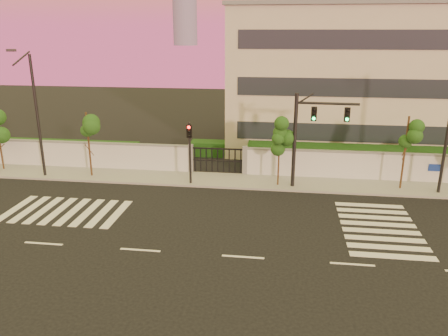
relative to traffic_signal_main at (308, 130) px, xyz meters
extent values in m
plane|color=black|center=(-3.22, -9.80, -4.03)|extent=(120.00, 120.00, 0.00)
cube|color=gray|center=(-3.22, 0.70, -3.95)|extent=(60.00, 3.00, 0.15)
cube|color=silver|center=(-20.72, 2.20, -3.03)|extent=(25.00, 0.30, 2.00)
cube|color=slate|center=(-20.72, 2.20, -1.97)|extent=(25.00, 0.36, 0.12)
cube|color=slate|center=(-8.22, 2.20, -2.93)|extent=(0.35, 0.35, 2.20)
cube|color=slate|center=(-4.22, 2.20, -2.93)|extent=(0.35, 0.35, 2.20)
cube|color=black|center=(5.78, 4.70, -3.13)|extent=(20.00, 2.00, 1.80)
cube|color=black|center=(-19.22, 4.70, -3.33)|extent=(12.00, 1.80, 1.40)
cube|color=black|center=(-6.22, 7.20, -3.43)|extent=(6.00, 1.50, 1.20)
cube|color=beige|center=(5.78, 12.20, 1.97)|extent=(24.00, 12.00, 12.00)
cube|color=#262D38|center=(5.78, 6.18, -1.53)|extent=(22.00, 0.08, 1.40)
cube|color=#262D38|center=(5.78, 6.18, 1.97)|extent=(22.00, 0.08, 1.40)
cube|color=#262D38|center=(5.78, 6.18, 5.47)|extent=(22.00, 0.08, 1.40)
cube|color=slate|center=(5.78, 12.20, 8.07)|extent=(24.40, 12.40, 0.30)
cube|color=silver|center=(-17.22, -5.80, -4.02)|extent=(0.50, 4.00, 0.02)
cube|color=silver|center=(-16.32, -5.80, -4.02)|extent=(0.50, 4.00, 0.02)
cube|color=silver|center=(-15.42, -5.80, -4.02)|extent=(0.50, 4.00, 0.02)
cube|color=silver|center=(-14.52, -5.80, -4.02)|extent=(0.50, 4.00, 0.02)
cube|color=silver|center=(-13.62, -5.80, -4.02)|extent=(0.50, 4.00, 0.02)
cube|color=silver|center=(-12.72, -5.80, -4.02)|extent=(0.50, 4.00, 0.02)
cube|color=silver|center=(-11.82, -5.80, -4.02)|extent=(0.50, 4.00, 0.02)
cube|color=silver|center=(-10.92, -5.80, -4.02)|extent=(0.50, 4.00, 0.02)
cube|color=silver|center=(3.78, -8.80, -4.02)|extent=(4.00, 0.50, 0.02)
cube|color=silver|center=(3.78, -7.90, -4.02)|extent=(4.00, 0.50, 0.02)
cube|color=silver|center=(3.78, -7.00, -4.02)|extent=(4.00, 0.50, 0.02)
cube|color=silver|center=(3.78, -6.10, -4.02)|extent=(4.00, 0.50, 0.02)
cube|color=silver|center=(3.78, -5.20, -4.02)|extent=(4.00, 0.50, 0.02)
cube|color=silver|center=(3.78, -4.30, -4.02)|extent=(4.00, 0.50, 0.02)
cube|color=silver|center=(3.78, -3.40, -4.02)|extent=(4.00, 0.50, 0.02)
cube|color=silver|center=(3.78, -2.50, -4.02)|extent=(4.00, 0.50, 0.02)
cube|color=silver|center=(-13.22, -9.80, -4.02)|extent=(2.00, 0.15, 0.01)
cube|color=silver|center=(-8.22, -9.80, -4.02)|extent=(2.00, 0.15, 0.01)
cube|color=silver|center=(-3.22, -9.80, -4.02)|extent=(2.00, 0.15, 0.01)
cube|color=silver|center=(1.78, -9.80, -4.02)|extent=(2.00, 0.15, 0.01)
cylinder|color=#382314|center=(-22.41, 0.89, -1.91)|extent=(0.12, 0.12, 4.24)
sphere|color=#194112|center=(-22.05, 1.09, -1.27)|extent=(0.86, 0.86, 0.86)
cylinder|color=#382314|center=(-15.14, 0.30, -1.65)|extent=(0.13, 0.13, 4.76)
sphere|color=#194112|center=(-15.14, 0.30, -0.22)|extent=(1.19, 1.19, 1.19)
sphere|color=#194112|center=(-14.76, 0.51, -0.93)|extent=(0.91, 0.91, 0.91)
sphere|color=#194112|center=(-15.47, 0.13, -0.70)|extent=(0.87, 0.87, 0.87)
cylinder|color=#382314|center=(-1.78, 0.15, -1.69)|extent=(0.12, 0.12, 4.66)
sphere|color=#194112|center=(-1.78, 0.15, -0.30)|extent=(1.06, 1.06, 1.06)
sphere|color=#194112|center=(-1.45, 0.34, -1.00)|extent=(0.81, 0.81, 0.81)
sphere|color=#194112|center=(-2.07, 0.00, -0.76)|extent=(0.77, 0.77, 0.77)
cylinder|color=#382314|center=(6.29, 0.54, -1.54)|extent=(0.13, 0.13, 4.98)
sphere|color=#194112|center=(6.29, 0.54, -0.05)|extent=(1.17, 1.17, 1.17)
sphere|color=#194112|center=(6.66, 0.75, -0.79)|extent=(0.89, 0.89, 0.89)
sphere|color=#194112|center=(5.97, 0.38, -0.54)|extent=(0.85, 0.85, 0.85)
cylinder|color=black|center=(-0.80, 0.01, -0.84)|extent=(0.25, 0.25, 6.37)
cylinder|color=black|center=(1.15, 0.01, 1.73)|extent=(3.91, 0.32, 0.16)
cube|color=black|center=(0.33, -0.04, 1.06)|extent=(0.36, 0.18, 0.92)
sphere|color=#0CF259|center=(0.33, -0.15, 0.77)|extent=(0.21, 0.21, 0.21)
cube|color=black|center=(2.38, -0.04, 1.06)|extent=(0.36, 0.18, 0.92)
sphere|color=#0CF259|center=(2.38, -0.15, 0.77)|extent=(0.21, 0.21, 0.21)
cylinder|color=black|center=(-7.72, -0.35, -1.84)|extent=(0.16, 0.16, 4.38)
cube|color=black|center=(-7.72, -0.40, -0.23)|extent=(0.34, 0.18, 0.88)
sphere|color=red|center=(-7.72, -0.51, 0.04)|extent=(0.19, 0.19, 0.19)
cylinder|color=black|center=(-18.52, -0.10, 0.30)|extent=(0.19, 0.19, 8.65)
cylinder|color=black|center=(-18.52, -1.08, 4.40)|extent=(0.11, 2.07, 0.84)
cube|color=#3F3F44|center=(-18.52, -2.05, 4.94)|extent=(0.54, 0.27, 0.16)
cylinder|color=black|center=(8.55, 0.05, 0.22)|extent=(0.19, 0.19, 8.49)
camera|label=1|loc=(-1.65, -28.02, 6.18)|focal=35.00mm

